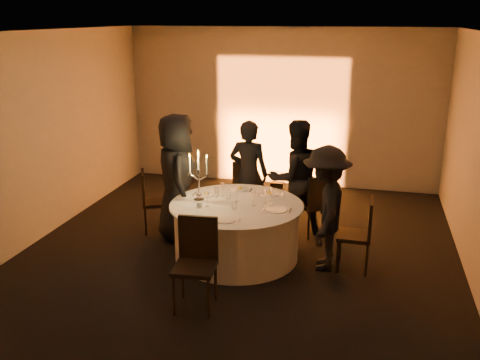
% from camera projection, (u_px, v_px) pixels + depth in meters
% --- Properties ---
extents(floor, '(7.00, 7.00, 0.00)m').
position_uv_depth(floor, '(237.00, 256.00, 7.39)').
color(floor, black).
rests_on(floor, ground).
extents(ceiling, '(7.00, 7.00, 0.00)m').
position_uv_depth(ceiling, '(236.00, 32.00, 6.51)').
color(ceiling, white).
rests_on(ceiling, wall_back).
extents(wall_back, '(7.00, 0.00, 7.00)m').
position_uv_depth(wall_back, '(281.00, 108.00, 10.20)').
color(wall_back, '#A5A099').
rests_on(wall_back, floor).
extents(wall_front, '(7.00, 0.00, 7.00)m').
position_uv_depth(wall_front, '(113.00, 271.00, 3.71)').
color(wall_front, '#A5A099').
rests_on(wall_front, floor).
extents(wall_left, '(0.00, 7.00, 7.00)m').
position_uv_depth(wall_left, '(33.00, 139.00, 7.64)').
color(wall_left, '#A5A099').
rests_on(wall_left, floor).
extents(uplighter_fixture, '(0.25, 0.12, 0.10)m').
position_uv_depth(uplighter_fixture, '(277.00, 185.00, 10.35)').
color(uplighter_fixture, black).
rests_on(uplighter_fixture, floor).
extents(banquet_table, '(1.80, 1.80, 0.77)m').
position_uv_depth(banquet_table, '(236.00, 231.00, 7.28)').
color(banquet_table, black).
rests_on(banquet_table, floor).
extents(chair_left, '(0.55, 0.55, 0.95)m').
position_uv_depth(chair_left, '(151.00, 198.00, 8.14)').
color(chair_left, black).
rests_on(chair_left, floor).
extents(chair_back_left, '(0.46, 0.46, 0.94)m').
position_uv_depth(chair_back_left, '(247.00, 185.00, 8.75)').
color(chair_back_left, black).
rests_on(chair_back_left, floor).
extents(chair_back_right, '(0.59, 0.59, 0.96)m').
position_uv_depth(chair_back_right, '(316.00, 201.00, 7.96)').
color(chair_back_right, black).
rests_on(chair_back_right, floor).
extents(chair_right, '(0.43, 0.43, 0.97)m').
position_uv_depth(chair_right, '(361.00, 230.00, 6.87)').
color(chair_right, black).
rests_on(chair_right, floor).
extents(chair_front, '(0.49, 0.49, 1.04)m').
position_uv_depth(chair_front, '(196.00, 257.00, 6.02)').
color(chair_front, black).
rests_on(chair_front, floor).
extents(guest_left, '(0.92, 1.08, 1.87)m').
position_uv_depth(guest_left, '(177.00, 177.00, 7.77)').
color(guest_left, black).
rests_on(guest_left, floor).
extents(guest_back_left, '(0.65, 0.46, 1.69)m').
position_uv_depth(guest_back_left, '(249.00, 174.00, 8.25)').
color(guest_back_left, black).
rests_on(guest_back_left, floor).
extents(guest_back_right, '(1.08, 1.02, 1.76)m').
position_uv_depth(guest_back_right, '(295.00, 178.00, 7.95)').
color(guest_back_right, black).
rests_on(guest_back_right, floor).
extents(guest_right, '(0.64, 1.08, 1.65)m').
position_uv_depth(guest_right, '(325.00, 209.00, 6.85)').
color(guest_right, black).
rests_on(guest_right, floor).
extents(plate_left, '(0.36, 0.26, 0.08)m').
position_uv_depth(plate_left, '(206.00, 194.00, 7.51)').
color(plate_left, white).
rests_on(plate_left, banquet_table).
extents(plate_back_left, '(0.36, 0.27, 0.08)m').
position_uv_depth(plate_back_left, '(239.00, 188.00, 7.76)').
color(plate_back_left, white).
rests_on(plate_back_left, banquet_table).
extents(plate_back_right, '(0.35, 0.25, 0.08)m').
position_uv_depth(plate_back_right, '(270.00, 193.00, 7.55)').
color(plate_back_right, white).
rests_on(plate_back_right, banquet_table).
extents(plate_right, '(0.36, 0.29, 0.01)m').
position_uv_depth(plate_right, '(277.00, 210.00, 6.95)').
color(plate_right, white).
rests_on(plate_right, banquet_table).
extents(plate_front, '(0.36, 0.26, 0.01)m').
position_uv_depth(plate_front, '(225.00, 220.00, 6.60)').
color(plate_front, white).
rests_on(plate_front, banquet_table).
extents(coffee_cup, '(0.11, 0.11, 0.07)m').
position_uv_depth(coffee_cup, '(199.00, 205.00, 7.06)').
color(coffee_cup, white).
rests_on(coffee_cup, banquet_table).
extents(candelabra, '(0.30, 0.14, 0.72)m').
position_uv_depth(candelabra, '(199.00, 183.00, 7.22)').
color(candelabra, silver).
rests_on(candelabra, banquet_table).
extents(wine_glass_a, '(0.07, 0.07, 0.19)m').
position_uv_depth(wine_glass_a, '(254.00, 196.00, 7.07)').
color(wine_glass_a, silver).
rests_on(wine_glass_a, banquet_table).
extents(wine_glass_b, '(0.07, 0.07, 0.19)m').
position_uv_depth(wine_glass_b, '(223.00, 187.00, 7.44)').
color(wine_glass_b, silver).
rests_on(wine_glass_b, banquet_table).
extents(wine_glass_c, '(0.07, 0.07, 0.19)m').
position_uv_depth(wine_glass_c, '(237.00, 192.00, 7.23)').
color(wine_glass_c, silver).
rests_on(wine_glass_c, banquet_table).
extents(wine_glass_d, '(0.07, 0.07, 0.19)m').
position_uv_depth(wine_glass_d, '(265.00, 194.00, 7.16)').
color(wine_glass_d, silver).
rests_on(wine_glass_d, banquet_table).
extents(wine_glass_e, '(0.07, 0.07, 0.19)m').
position_uv_depth(wine_glass_e, '(272.00, 192.00, 7.23)').
color(wine_glass_e, silver).
rests_on(wine_glass_e, banquet_table).
extents(wine_glass_f, '(0.07, 0.07, 0.19)m').
position_uv_depth(wine_glass_f, '(207.00, 197.00, 7.04)').
color(wine_glass_f, silver).
rests_on(wine_glass_f, banquet_table).
extents(tumbler_a, '(0.07, 0.07, 0.09)m').
position_uv_depth(tumbler_a, '(228.00, 196.00, 7.37)').
color(tumbler_a, silver).
rests_on(tumbler_a, banquet_table).
extents(tumbler_b, '(0.07, 0.07, 0.09)m').
position_uv_depth(tumbler_b, '(217.00, 190.00, 7.60)').
color(tumbler_b, silver).
rests_on(tumbler_b, banquet_table).
extents(tumbler_c, '(0.07, 0.07, 0.09)m').
position_uv_depth(tumbler_c, '(234.00, 206.00, 6.98)').
color(tumbler_c, silver).
rests_on(tumbler_c, banquet_table).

